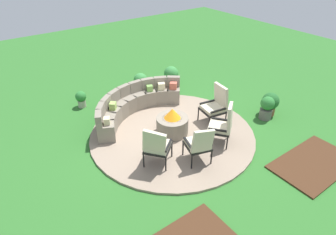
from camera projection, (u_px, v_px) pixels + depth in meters
ground_plane at (172, 134)px, 8.13m from camera, size 24.00×24.00×0.00m
patio_circle at (172, 133)px, 8.11m from camera, size 4.50×4.50×0.06m
mulch_bed_right at (314, 163)px, 7.07m from camera, size 2.12×1.26×0.04m
fire_pit at (172, 123)px, 7.93m from camera, size 0.87×0.87×0.76m
curved_stone_bench at (134, 104)px, 8.76m from camera, size 3.27×1.50×0.83m
lounge_chair_front_left at (157, 145)px, 6.70m from camera, size 0.81×0.84×1.08m
lounge_chair_front_right at (199, 143)px, 6.79m from camera, size 0.69×0.71×1.02m
lounge_chair_back_left at (223, 124)px, 7.42m from camera, size 0.80×0.82×1.15m
lounge_chair_back_right at (216, 104)px, 8.27m from camera, size 0.72×0.69×1.14m
potted_plant_0 at (81, 98)px, 9.27m from camera, size 0.34×0.34×0.54m
potted_plant_1 at (267, 107)px, 8.64m from camera, size 0.41×0.41×0.72m
potted_plant_2 at (171, 75)px, 10.53m from camera, size 0.52×0.52×0.74m
potted_plant_3 at (270, 103)px, 8.83m from camera, size 0.51×0.51×0.72m
potted_plant_4 at (141, 82)px, 10.03m from camera, size 0.47×0.47×0.73m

